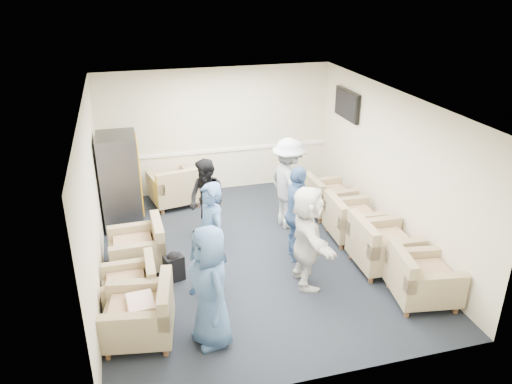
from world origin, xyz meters
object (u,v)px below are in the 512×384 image
object	(u,v)px
armchair_right_midfar	(350,221)
vending_machine	(121,181)
armchair_left_near	(143,316)
person_front_right	(307,237)
armchair_right_near	(420,279)
person_mid_right	(297,214)
armchair_left_far	(141,249)
armchair_right_midnear	(380,247)
person_front_left	(210,287)
person_back_right	(288,184)
armchair_corner	(175,189)
armchair_left_mid	(133,287)
person_back_left	(207,201)
person_mid_left	(211,239)
armchair_right_far	(327,198)

from	to	relation	value
armchair_right_midfar	vending_machine	xyz separation A→B (m)	(-3.95, 1.67, 0.55)
armchair_left_near	person_front_right	xyz separation A→B (m)	(2.52, 0.66, 0.46)
armchair_right_near	armchair_right_midfar	size ratio (longest dim) A/B	1.13
armchair_right_near	person_mid_right	xyz separation A→B (m)	(-1.35, 1.61, 0.47)
armchair_left_far	armchair_right_midnear	bearing A→B (deg)	73.23
person_front_left	person_front_right	size ratio (longest dim) A/B	1.02
armchair_right_midfar	vending_machine	world-z (taller)	vending_machine
person_back_right	armchair_corner	bearing A→B (deg)	43.35
person_back_right	person_front_right	xyz separation A→B (m)	(-0.35, -1.92, -0.05)
armchair_left_near	armchair_left_mid	distance (m)	0.79
armchair_right_midfar	person_back_left	world-z (taller)	person_back_left
armchair_left_near	person_back_left	world-z (taller)	person_back_left
armchair_right_midfar	person_mid_left	xyz separation A→B (m)	(-2.71, -0.92, 0.53)
armchair_right_near	armchair_left_mid	bearing A→B (deg)	85.31
armchair_right_midfar	person_back_right	size ratio (longest dim) A/B	0.52
person_mid_left	armchair_right_midnear	bearing A→B (deg)	72.32
armchair_right_midnear	person_front_right	world-z (taller)	person_front_right
person_back_left	person_front_right	bearing A→B (deg)	1.31
armchair_left_far	person_front_left	distance (m)	2.27
person_front_left	vending_machine	bearing A→B (deg)	-177.90
person_front_right	armchair_corner	bearing A→B (deg)	31.20
person_back_left	armchair_right_midfar	bearing A→B (deg)	42.79
armchair_right_far	person_back_right	world-z (taller)	person_back_right
armchair_left_mid	person_mid_left	bearing A→B (deg)	95.05
armchair_right_midfar	person_front_right	xyz separation A→B (m)	(-1.29, -1.15, 0.47)
armchair_left_near	person_mid_right	size ratio (longest dim) A/B	0.62
armchair_right_midnear	armchair_right_near	bearing A→B (deg)	-171.12
person_front_right	armchair_left_far	bearing A→B (deg)	71.10
armchair_right_midfar	person_mid_right	world-z (taller)	person_mid_right
person_front_left	person_mid_left	size ratio (longest dim) A/B	0.96
person_back_right	person_mid_right	world-z (taller)	person_back_right
person_mid_right	person_front_right	size ratio (longest dim) A/B	1.01
armchair_right_midfar	person_front_left	size ratio (longest dim) A/B	0.54
armchair_left_near	person_mid_right	xyz separation A→B (m)	(2.61, 1.40, 0.48)
armchair_left_mid	armchair_right_far	size ratio (longest dim) A/B	0.86
armchair_left_far	armchair_right_midnear	distance (m)	3.90
armchair_left_mid	armchair_right_far	bearing A→B (deg)	118.29
armchair_left_mid	person_mid_right	bearing A→B (deg)	102.89
armchair_left_far	armchair_right_midfar	world-z (taller)	armchair_right_midfar
armchair_right_midnear	person_front_right	xyz separation A→B (m)	(-1.32, -0.10, 0.44)
armchair_right_far	person_mid_left	distance (m)	3.39
vending_machine	person_front_right	world-z (taller)	vending_machine
armchair_right_midnear	armchair_right_far	bearing A→B (deg)	3.05
armchair_left_near	vending_machine	xyz separation A→B (m)	(-0.15, 3.48, 0.54)
person_mid_right	vending_machine	bearing A→B (deg)	61.14
person_back_left	person_mid_right	size ratio (longest dim) A/B	0.92
armchair_right_near	armchair_right_far	distance (m)	3.08
armchair_right_far	person_back_left	distance (m)	2.55
armchair_left_mid	person_back_left	size ratio (longest dim) A/B	0.50
armchair_left_far	person_front_right	bearing A→B (deg)	63.70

